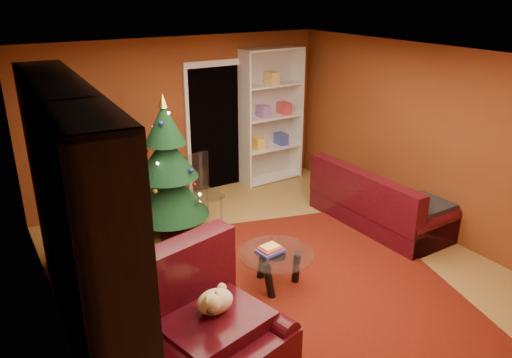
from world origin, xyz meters
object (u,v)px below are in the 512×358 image
rug (311,286)px  gift_box_teal (92,229)px  media_unit (78,221)px  christmas_tree (167,167)px  dog (215,301)px  gift_box_red (152,208)px  white_bookshelf (271,117)px  gift_box_green (194,213)px  armchair (215,328)px  coffee_table (276,269)px  sofa (381,195)px  acrylic_chair (202,195)px

rug → gift_box_teal: bearing=126.7°
gift_box_teal → media_unit: bearing=-104.0°
christmas_tree → dog: 2.94m
gift_box_red → white_bookshelf: bearing=7.9°
gift_box_red → christmas_tree: bearing=-83.8°
rug → gift_box_green: gift_box_green is taller
gift_box_green → dog: (-1.10, -2.95, 0.59)m
media_unit → armchair: media_unit is taller
rug → white_bookshelf: bearing=65.2°
gift_box_red → armchair: bearing=-100.7°
gift_box_teal → coffee_table: bearing=-56.2°
christmas_tree → sofa: bearing=-27.4°
sofa → christmas_tree: bearing=60.9°
rug → acrylic_chair: (-0.38, 2.15, 0.46)m
coffee_table → christmas_tree: bearing=103.7°
rug → armchair: bearing=-157.6°
media_unit → white_bookshelf: size_ratio=1.37×
dog → acrylic_chair: acrylic_chair is taller
gift_box_green → acrylic_chair: size_ratio=0.26×
media_unit → acrylic_chair: bearing=42.1°
sofa → coffee_table: (-2.23, -0.61, -0.22)m
gift_box_teal → dog: (0.36, -3.14, 0.55)m
christmas_tree → gift_box_green: bearing=14.1°
white_bookshelf → coffee_table: size_ratio=2.72×
coffee_table → gift_box_teal: bearing=123.8°
gift_box_teal → gift_box_red: (0.99, 0.32, -0.04)m
christmas_tree → coffee_table: christmas_tree is taller
christmas_tree → acrylic_chair: christmas_tree is taller
white_bookshelf → dog: (-3.02, -3.79, -0.47)m
christmas_tree → gift_box_green: 0.95m
gift_box_teal → coffee_table: (1.55, -2.32, 0.08)m
armchair → dog: armchair is taller
armchair → rug: bearing=8.4°
rug → acrylic_chair: acrylic_chair is taller
gift_box_teal → rug: bearing=-53.3°
rug → gift_box_teal: gift_box_teal is taller
rug → sofa: 2.11m
coffee_table → acrylic_chair: 1.93m
gift_box_green → gift_box_red: (-0.47, 0.52, -0.00)m
sofa → acrylic_chair: (-2.27, 1.31, 0.02)m
media_unit → armchair: bearing=-50.9°
gift_box_teal → coffee_table: coffee_table is taller
gift_box_teal → dog: bearing=-83.5°
coffee_table → gift_box_red: bearing=102.0°
rug → coffee_table: size_ratio=4.16×
gift_box_green → acrylic_chair: (0.06, -0.21, 0.35)m
gift_box_red → dog: (-0.63, -3.46, 0.59)m
rug → gift_box_red: (-0.91, 2.87, 0.11)m
rug → gift_box_red: size_ratio=15.60×
white_bookshelf → sofa: bearing=-82.3°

